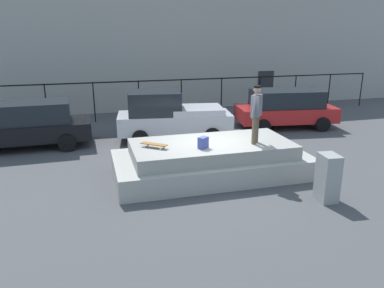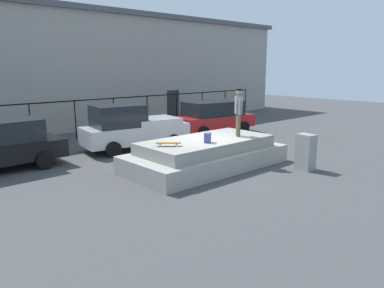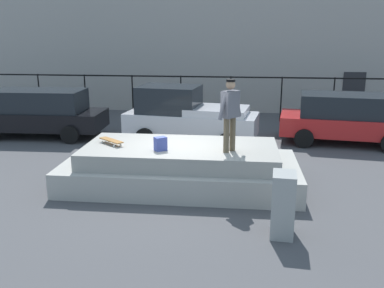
{
  "view_description": "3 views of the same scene",
  "coord_description": "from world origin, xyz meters",
  "px_view_note": "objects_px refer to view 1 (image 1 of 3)",
  "views": [
    {
      "loc": [
        -3.5,
        -10.47,
        4.32
      ],
      "look_at": [
        -0.47,
        0.44,
        0.87
      ],
      "focal_mm": 35.1,
      "sensor_mm": 36.0,
      "label": 1
    },
    {
      "loc": [
        -9.12,
        -9.37,
        3.58
      ],
      "look_at": [
        0.07,
        0.76,
        0.71
      ],
      "focal_mm": 34.83,
      "sensor_mm": 36.0,
      "label": 2
    },
    {
      "loc": [
        1.43,
        -10.36,
        3.88
      ],
      "look_at": [
        0.17,
        1.14,
        0.76
      ],
      "focal_mm": 39.72,
      "sensor_mm": 36.0,
      "label": 3
    }
  ],
  "objects_px": {
    "skateboard": "(154,144)",
    "car_black_hatchback_near": "(24,124)",
    "backpack": "(203,143)",
    "utility_box": "(328,178)",
    "car_red_hatchback_far": "(286,107)",
    "skateboarder": "(256,111)",
    "car_silver_pickup_mid": "(171,116)"
  },
  "relations": [
    {
      "from": "car_red_hatchback_far",
      "to": "utility_box",
      "type": "xyz_separation_m",
      "value": [
        -2.83,
        -7.36,
        -0.28
      ]
    },
    {
      "from": "backpack",
      "to": "car_silver_pickup_mid",
      "type": "distance_m",
      "value": 4.73
    },
    {
      "from": "skateboard",
      "to": "car_black_hatchback_near",
      "type": "relative_size",
      "value": 0.16
    },
    {
      "from": "skateboarder",
      "to": "backpack",
      "type": "height_order",
      "value": "skateboarder"
    },
    {
      "from": "backpack",
      "to": "car_red_hatchback_far",
      "type": "xyz_separation_m",
      "value": [
        5.59,
        5.27,
        -0.29
      ]
    },
    {
      "from": "car_silver_pickup_mid",
      "to": "utility_box",
      "type": "bearing_deg",
      "value": -68.48
    },
    {
      "from": "skateboard",
      "to": "car_black_hatchback_near",
      "type": "height_order",
      "value": "car_black_hatchback_near"
    },
    {
      "from": "backpack",
      "to": "car_silver_pickup_mid",
      "type": "height_order",
      "value": "car_silver_pickup_mid"
    },
    {
      "from": "skateboarder",
      "to": "car_red_hatchback_far",
      "type": "xyz_separation_m",
      "value": [
        3.93,
        5.18,
        -1.12
      ]
    },
    {
      "from": "car_black_hatchback_near",
      "to": "utility_box",
      "type": "bearing_deg",
      "value": -40.67
    },
    {
      "from": "car_silver_pickup_mid",
      "to": "car_black_hatchback_near",
      "type": "bearing_deg",
      "value": 177.1
    },
    {
      "from": "car_silver_pickup_mid",
      "to": "utility_box",
      "type": "distance_m",
      "value": 7.33
    },
    {
      "from": "skateboard",
      "to": "utility_box",
      "type": "relative_size",
      "value": 0.6
    },
    {
      "from": "skateboard",
      "to": "backpack",
      "type": "xyz_separation_m",
      "value": [
        1.36,
        -0.43,
        0.07
      ]
    },
    {
      "from": "skateboarder",
      "to": "car_silver_pickup_mid",
      "type": "relative_size",
      "value": 0.36
    },
    {
      "from": "skateboarder",
      "to": "car_red_hatchback_far",
      "type": "distance_m",
      "value": 6.6
    },
    {
      "from": "skateboard",
      "to": "skateboarder",
      "type": "bearing_deg",
      "value": -6.5
    },
    {
      "from": "backpack",
      "to": "utility_box",
      "type": "height_order",
      "value": "backpack"
    },
    {
      "from": "backpack",
      "to": "car_silver_pickup_mid",
      "type": "bearing_deg",
      "value": -126.06
    },
    {
      "from": "skateboarder",
      "to": "utility_box",
      "type": "bearing_deg",
      "value": -63.31
    },
    {
      "from": "car_silver_pickup_mid",
      "to": "backpack",
      "type": "bearing_deg",
      "value": -90.86
    },
    {
      "from": "car_red_hatchback_far",
      "to": "utility_box",
      "type": "bearing_deg",
      "value": -111.05
    },
    {
      "from": "backpack",
      "to": "car_black_hatchback_near",
      "type": "distance_m",
      "value": 7.44
    },
    {
      "from": "skateboard",
      "to": "utility_box",
      "type": "bearing_deg",
      "value": -31.5
    },
    {
      "from": "skateboard",
      "to": "car_black_hatchback_near",
      "type": "xyz_separation_m",
      "value": [
        -4.14,
        4.58,
        -0.21
      ]
    },
    {
      "from": "skateboarder",
      "to": "backpack",
      "type": "xyz_separation_m",
      "value": [
        -1.66,
        -0.08,
        -0.83
      ]
    },
    {
      "from": "backpack",
      "to": "car_red_hatchback_far",
      "type": "distance_m",
      "value": 7.69
    },
    {
      "from": "skateboard",
      "to": "car_red_hatchback_far",
      "type": "bearing_deg",
      "value": 34.83
    },
    {
      "from": "skateboarder",
      "to": "car_red_hatchback_far",
      "type": "bearing_deg",
      "value": 52.83
    },
    {
      "from": "backpack",
      "to": "utility_box",
      "type": "xyz_separation_m",
      "value": [
        2.76,
        -2.09,
        -0.57
      ]
    },
    {
      "from": "car_silver_pickup_mid",
      "to": "car_red_hatchback_far",
      "type": "bearing_deg",
      "value": 5.63
    },
    {
      "from": "car_silver_pickup_mid",
      "to": "car_red_hatchback_far",
      "type": "height_order",
      "value": "car_silver_pickup_mid"
    }
  ]
}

